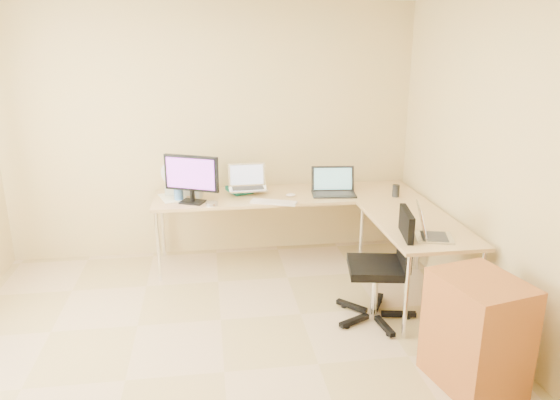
{
  "coord_description": "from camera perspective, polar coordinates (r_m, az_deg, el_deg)",
  "views": [
    {
      "loc": [
        -0.06,
        -3.17,
        2.23
      ],
      "look_at": [
        0.55,
        1.1,
        0.9
      ],
      "focal_mm": 33.68,
      "sensor_mm": 36.0,
      "label": 1
    }
  ],
  "objects": [
    {
      "name": "floor",
      "position": [
        3.88,
        -6.08,
        -18.08
      ],
      "size": [
        4.5,
        4.5,
        0.0
      ],
      "primitive_type": "plane",
      "color": "tan",
      "rests_on": "ground"
    },
    {
      "name": "wall_back",
      "position": [
        5.5,
        -7.43,
        7.25
      ],
      "size": [
        4.5,
        0.0,
        4.5
      ],
      "primitive_type": "plane",
      "rotation": [
        1.57,
        0.0,
        0.0
      ],
      "color": "#CBB780",
      "rests_on": "ground"
    },
    {
      "name": "wall_right",
      "position": [
        3.95,
        25.36,
        1.84
      ],
      "size": [
        0.0,
        4.5,
        4.5
      ],
      "primitive_type": "plane",
      "rotation": [
        1.57,
        0.0,
        -1.57
      ],
      "color": "#CBB780",
      "rests_on": "ground"
    },
    {
      "name": "desk_main",
      "position": [
        5.41,
        0.72,
        -3.03
      ],
      "size": [
        2.65,
        0.7,
        0.73
      ],
      "primitive_type": "cube",
      "color": "tan",
      "rests_on": "ground"
    },
    {
      "name": "desk_return",
      "position": [
        4.77,
        14.35,
        -6.46
      ],
      "size": [
        0.7,
        1.3,
        0.73
      ],
      "primitive_type": "cube",
      "color": "tan",
      "rests_on": "ground"
    },
    {
      "name": "monitor",
      "position": [
        5.02,
        -9.58,
        2.25
      ],
      "size": [
        0.56,
        0.39,
        0.46
      ],
      "primitive_type": "cube",
      "rotation": [
        0.0,
        0.0,
        -0.44
      ],
      "color": "black",
      "rests_on": "desk_main"
    },
    {
      "name": "book_stack",
      "position": [
        5.38,
        -4.45,
        1.13
      ],
      "size": [
        0.28,
        0.32,
        0.04
      ],
      "primitive_type": "cube",
      "rotation": [
        0.0,
        0.0,
        0.38
      ],
      "color": "#126D5F",
      "rests_on": "desk_main"
    },
    {
      "name": "laptop_center",
      "position": [
        5.27,
        -3.52,
        2.45
      ],
      "size": [
        0.39,
        0.3,
        0.25
      ],
      "primitive_type": "cube",
      "rotation": [
        0.0,
        0.0,
        0.02
      ],
      "color": "white",
      "rests_on": "desk_main"
    },
    {
      "name": "laptop_black",
      "position": [
        5.25,
        5.89,
        1.99
      ],
      "size": [
        0.46,
        0.36,
        0.27
      ],
      "primitive_type": "cube",
      "rotation": [
        0.0,
        0.0,
        -0.11
      ],
      "color": "black",
      "rests_on": "desk_main"
    },
    {
      "name": "keyboard",
      "position": [
        4.99,
        -0.69,
        -0.24
      ],
      "size": [
        0.45,
        0.27,
        0.02
      ],
      "primitive_type": "cube",
      "rotation": [
        0.0,
        0.0,
        -0.37
      ],
      "color": "silver",
      "rests_on": "desk_main"
    },
    {
      "name": "mouse",
      "position": [
        5.2,
        1.17,
        0.55
      ],
      "size": [
        0.11,
        0.09,
        0.03
      ],
      "primitive_type": "ellipsoid",
      "rotation": [
        0.0,
        0.0,
        0.32
      ],
      "color": "silver",
      "rests_on": "desk_main"
    },
    {
      "name": "mug",
      "position": [
        5.21,
        -8.78,
        0.73
      ],
      "size": [
        0.11,
        0.11,
        0.1
      ],
      "primitive_type": "imported",
      "rotation": [
        0.0,
        0.0,
        0.06
      ],
      "color": "beige",
      "rests_on": "desk_main"
    },
    {
      "name": "cd_stack",
      "position": [
        4.97,
        -7.41,
        -0.4
      ],
      "size": [
        0.12,
        0.12,
        0.03
      ],
      "primitive_type": "cylinder",
      "rotation": [
        0.0,
        0.0,
        -0.04
      ],
      "color": "silver",
      "rests_on": "desk_main"
    },
    {
      "name": "water_bottle",
      "position": [
        5.14,
        -11.0,
        1.66
      ],
      "size": [
        0.12,
        0.12,
        0.31
      ],
      "primitive_type": "cylinder",
      "rotation": [
        0.0,
        0.0,
        0.42
      ],
      "color": "#3F6AA3",
      "rests_on": "desk_main"
    },
    {
      "name": "papers",
      "position": [
        5.27,
        -11.49,
        0.28
      ],
      "size": [
        0.33,
        0.39,
        0.01
      ],
      "primitive_type": "cube",
      "rotation": [
        0.0,
        0.0,
        0.29
      ],
      "color": "white",
      "rests_on": "desk_main"
    },
    {
      "name": "white_box",
      "position": [
        5.39,
        -10.99,
        1.14
      ],
      "size": [
        0.26,
        0.19,
        0.09
      ],
      "primitive_type": "cube",
      "rotation": [
        0.0,
        0.0,
        -0.04
      ],
      "color": "beige",
      "rests_on": "desk_main"
    },
    {
      "name": "desk_fan",
      "position": [
        5.4,
        -11.49,
        2.33
      ],
      "size": [
        0.3,
        0.3,
        0.3
      ],
      "primitive_type": "cylinder",
      "rotation": [
        0.0,
        0.0,
        -0.33
      ],
      "color": "white",
      "rests_on": "desk_main"
    },
    {
      "name": "black_cup",
      "position": [
        5.31,
        12.46,
        0.98
      ],
      "size": [
        0.08,
        0.08,
        0.12
      ],
      "primitive_type": "cylinder",
      "rotation": [
        0.0,
        0.0,
        0.1
      ],
      "color": "black",
      "rests_on": "desk_main"
    },
    {
      "name": "laptop_return",
      "position": [
        4.26,
        16.5,
        -2.61
      ],
      "size": [
        0.39,
        0.34,
        0.22
      ],
      "primitive_type": "cube",
      "rotation": [
        0.0,
        0.0,
        1.29
      ],
      "color": "#B7B7B7",
      "rests_on": "desk_return"
    },
    {
      "name": "office_chair",
      "position": [
        4.33,
        10.41,
        -6.69
      ],
      "size": [
        0.66,
        0.66,
        0.95
      ],
      "primitive_type": "cube",
      "rotation": [
        0.0,
        0.0,
        -0.18
      ],
      "color": "black",
      "rests_on": "ground"
    },
    {
      "name": "cabinet",
      "position": [
        3.79,
        20.52,
        -13.58
      ],
      "size": [
        0.59,
        0.67,
        0.8
      ],
      "primitive_type": "cube",
      "rotation": [
        0.0,
        0.0,
        0.22
      ],
      "color": "brown",
      "rests_on": "ground"
    }
  ]
}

